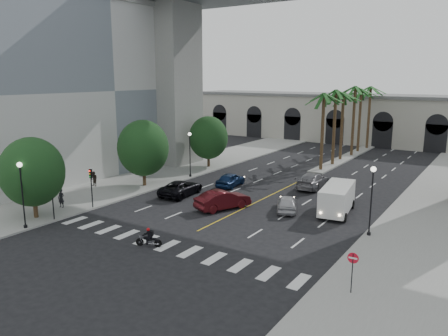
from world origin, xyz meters
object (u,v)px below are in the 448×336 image
car_d (313,180)px  pedestrian_b (94,179)px  lamp_post_left_near (22,189)px  do_not_enter_sign (353,265)px  car_e (230,180)px  lamp_post_right (372,195)px  traffic_signal_near (52,191)px  traffic_signal_far (91,182)px  car_a (287,203)px  car_b (223,200)px  lamp_post_left_far (190,151)px  motorcycle_rider (149,238)px  car_c (181,188)px  cargo_van (337,198)px  pedestrian_a (61,198)px

car_d → pedestrian_b: bearing=29.4°
lamp_post_left_near → do_not_enter_sign: 24.70m
car_d → do_not_enter_sign: do_not_enter_sign is taller
car_d → car_e: size_ratio=1.28×
lamp_post_right → traffic_signal_near: size_ratio=1.47×
pedestrian_b → traffic_signal_far: bearing=-41.1°
traffic_signal_far → car_a: 17.47m
lamp_post_left_near → traffic_signal_near: size_ratio=1.47×
car_b → lamp_post_left_far: bearing=-16.1°
pedestrian_b → lamp_post_right: bearing=3.0°
motorcycle_rider → do_not_enter_sign: (13.94, 0.85, 1.17)m
traffic_signal_near → car_e: size_ratio=0.84×
lamp_post_right → traffic_signal_far: (-22.70, -6.50, -0.71)m
do_not_enter_sign → car_c: bearing=149.6°
traffic_signal_near → pedestrian_b: (-5.91, 9.25, -1.57)m
lamp_post_left_near → car_d: bearing=60.5°
car_e → pedestrian_b: bearing=29.7°
car_d → cargo_van: (5.11, -7.19, 0.57)m
lamp_post_left_near → do_not_enter_sign: lamp_post_left_near is taller
lamp_post_right → traffic_signal_near: lamp_post_right is taller
cargo_van → pedestrian_a: cargo_van is taller
lamp_post_left_near → car_c: 15.15m
lamp_post_left_far → traffic_signal_near: size_ratio=1.47×
car_d → pedestrian_a: pedestrian_a is taller
traffic_signal_far → cargo_van: traffic_signal_far is taller
traffic_signal_near → car_e: (6.00, 17.67, -1.77)m
pedestrian_a → car_e: bearing=46.6°
car_c → do_not_enter_sign: bearing=146.3°
traffic_signal_near → do_not_enter_sign: 24.33m
pedestrian_b → motorcycle_rider: bearing=-28.6°
motorcycle_rider → car_a: bearing=48.6°
car_c → do_not_enter_sign: size_ratio=2.19×
do_not_enter_sign → car_a: bearing=125.8°
lamp_post_left_far → pedestrian_a: (-2.20, -16.04, -2.23)m
do_not_enter_sign → car_e: bearing=135.3°
lamp_post_right → cargo_van: (-3.92, 4.17, -1.84)m
lamp_post_left_near → pedestrian_a: lamp_post_left_near is taller
motorcycle_rider → cargo_van: size_ratio=0.30×
traffic_signal_near → lamp_post_right: bearing=24.8°
car_a → pedestrian_b: (-20.78, -3.74, 0.23)m
lamp_post_left_far → car_b: 13.01m
lamp_post_left_near → cargo_van: size_ratio=0.88×
lamp_post_right → pedestrian_a: (-25.00, -8.04, -2.23)m
traffic_signal_far → pedestrian_b: bearing=138.4°
lamp_post_left_near → motorcycle_rider: bearing=14.5°
lamp_post_right → car_a: size_ratio=1.28×
car_b → traffic_signal_near: bearing=69.9°
lamp_post_left_far → car_a: lamp_post_left_far is taller
car_b → pedestrian_a: 14.48m
car_a → car_e: size_ratio=0.96×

